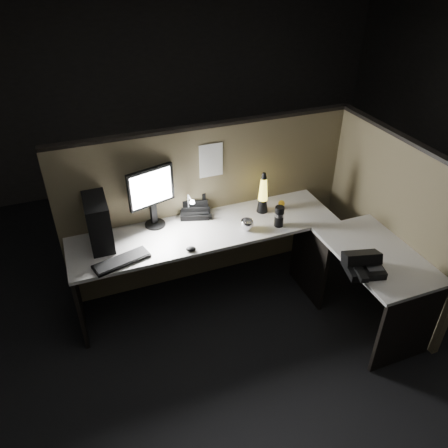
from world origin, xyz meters
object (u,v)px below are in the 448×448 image
object	(u,v)px
pc_tower	(98,222)
lava_lamp	(263,196)
monitor	(152,192)
desk_phone	(363,264)
keyboard	(122,261)

from	to	relation	value
pc_tower	lava_lamp	distance (m)	1.42
monitor	desk_phone	world-z (taller)	monitor
keyboard	lava_lamp	xyz separation A→B (m)	(1.32, 0.29, 0.15)
monitor	lava_lamp	xyz separation A→B (m)	(0.96, -0.14, -0.16)
keyboard	lava_lamp	size ratio (longest dim) A/B	1.13
monitor	keyboard	world-z (taller)	monitor
keyboard	desk_phone	world-z (taller)	desk_phone
desk_phone	pc_tower	bearing A→B (deg)	163.48
monitor	pc_tower	bearing A→B (deg)	177.44
lava_lamp	keyboard	bearing A→B (deg)	-167.78
lava_lamp	desk_phone	bearing A→B (deg)	-71.99
monitor	lava_lamp	size ratio (longest dim) A/B	1.38
desk_phone	lava_lamp	bearing A→B (deg)	122.34
keyboard	pc_tower	bearing A→B (deg)	93.34
pc_tower	desk_phone	world-z (taller)	pc_tower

